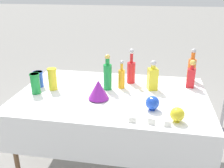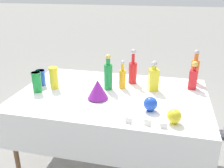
{
  "view_description": "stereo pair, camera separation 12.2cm",
  "coord_description": "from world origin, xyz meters",
  "px_view_note": "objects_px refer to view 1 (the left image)",
  "views": [
    {
      "loc": [
        0.38,
        -2.16,
        1.74
      ],
      "look_at": [
        0.0,
        0.0,
        0.86
      ],
      "focal_mm": 40.0,
      "sensor_mm": 36.0,
      "label": 1
    },
    {
      "loc": [
        0.5,
        -2.13,
        1.74
      ],
      "look_at": [
        0.0,
        0.0,
        0.86
      ],
      "focal_mm": 40.0,
      "sensor_mm": 36.0,
      "label": 2
    }
  ],
  "objects_px": {
    "slender_vase_1": "(38,79)",
    "round_bowl_1": "(152,103)",
    "tall_bottle_3": "(192,68)",
    "square_decanter_0": "(191,75)",
    "round_bowl_0": "(177,114)",
    "slender_vase_0": "(52,79)",
    "tall_bottle_0": "(131,70)",
    "tall_bottle_2": "(122,77)",
    "slender_vase_2": "(35,83)",
    "tall_bottle_1": "(108,75)",
    "fluted_vase_0": "(98,89)",
    "square_decanter_1": "(153,77)"
  },
  "relations": [
    {
      "from": "tall_bottle_0",
      "to": "round_bowl_1",
      "type": "relative_size",
      "value": 2.98
    },
    {
      "from": "tall_bottle_1",
      "to": "round_bowl_1",
      "type": "bearing_deg",
      "value": -39.46
    },
    {
      "from": "tall_bottle_0",
      "to": "slender_vase_1",
      "type": "height_order",
      "value": "tall_bottle_0"
    },
    {
      "from": "fluted_vase_0",
      "to": "tall_bottle_2",
      "type": "bearing_deg",
      "value": 61.34
    },
    {
      "from": "tall_bottle_3",
      "to": "round_bowl_0",
      "type": "relative_size",
      "value": 3.02
    },
    {
      "from": "slender_vase_0",
      "to": "round_bowl_0",
      "type": "distance_m",
      "value": 1.25
    },
    {
      "from": "tall_bottle_3",
      "to": "square_decanter_1",
      "type": "distance_m",
      "value": 0.52
    },
    {
      "from": "slender_vase_1",
      "to": "round_bowl_0",
      "type": "xyz_separation_m",
      "value": [
        1.35,
        -0.47,
        -0.02
      ]
    },
    {
      "from": "tall_bottle_0",
      "to": "tall_bottle_2",
      "type": "relative_size",
      "value": 1.27
    },
    {
      "from": "square_decanter_0",
      "to": "round_bowl_0",
      "type": "relative_size",
      "value": 2.45
    },
    {
      "from": "tall_bottle_1",
      "to": "fluted_vase_0",
      "type": "xyz_separation_m",
      "value": [
        -0.04,
        -0.25,
        -0.05
      ]
    },
    {
      "from": "tall_bottle_3",
      "to": "fluted_vase_0",
      "type": "height_order",
      "value": "tall_bottle_3"
    },
    {
      "from": "tall_bottle_3",
      "to": "tall_bottle_2",
      "type": "bearing_deg",
      "value": -155.0
    },
    {
      "from": "slender_vase_1",
      "to": "tall_bottle_3",
      "type": "bearing_deg",
      "value": 16.2
    },
    {
      "from": "round_bowl_1",
      "to": "slender_vase_1",
      "type": "bearing_deg",
      "value": 164.89
    },
    {
      "from": "tall_bottle_2",
      "to": "square_decanter_0",
      "type": "distance_m",
      "value": 0.7
    },
    {
      "from": "tall_bottle_0",
      "to": "tall_bottle_1",
      "type": "height_order",
      "value": "tall_bottle_0"
    },
    {
      "from": "round_bowl_1",
      "to": "square_decanter_0",
      "type": "bearing_deg",
      "value": 57.35
    },
    {
      "from": "square_decanter_0",
      "to": "fluted_vase_0",
      "type": "height_order",
      "value": "square_decanter_0"
    },
    {
      "from": "square_decanter_0",
      "to": "slender_vase_1",
      "type": "distance_m",
      "value": 1.55
    },
    {
      "from": "tall_bottle_0",
      "to": "square_decanter_0",
      "type": "bearing_deg",
      "value": -1.62
    },
    {
      "from": "square_decanter_1",
      "to": "tall_bottle_3",
      "type": "bearing_deg",
      "value": 38.24
    },
    {
      "from": "tall_bottle_0",
      "to": "tall_bottle_2",
      "type": "xyz_separation_m",
      "value": [
        -0.08,
        -0.16,
        -0.03
      ]
    },
    {
      "from": "slender_vase_0",
      "to": "slender_vase_2",
      "type": "bearing_deg",
      "value": -136.49
    },
    {
      "from": "slender_vase_1",
      "to": "round_bowl_1",
      "type": "distance_m",
      "value": 1.2
    },
    {
      "from": "round_bowl_1",
      "to": "round_bowl_0",
      "type": "bearing_deg",
      "value": -40.05
    },
    {
      "from": "tall_bottle_0",
      "to": "square_decanter_0",
      "type": "relative_size",
      "value": 1.28
    },
    {
      "from": "tall_bottle_3",
      "to": "square_decanter_0",
      "type": "xyz_separation_m",
      "value": [
        -0.02,
        -0.19,
        -0.02
      ]
    },
    {
      "from": "fluted_vase_0",
      "to": "round_bowl_1",
      "type": "bearing_deg",
      "value": -14.36
    },
    {
      "from": "square_decanter_0",
      "to": "slender_vase_2",
      "type": "bearing_deg",
      "value": -164.0
    },
    {
      "from": "square_decanter_1",
      "to": "round_bowl_0",
      "type": "relative_size",
      "value": 2.57
    },
    {
      "from": "round_bowl_0",
      "to": "tall_bottle_1",
      "type": "bearing_deg",
      "value": 140.36
    },
    {
      "from": "tall_bottle_1",
      "to": "tall_bottle_2",
      "type": "relative_size",
      "value": 1.24
    },
    {
      "from": "slender_vase_1",
      "to": "tall_bottle_0",
      "type": "bearing_deg",
      "value": 16.86
    },
    {
      "from": "round_bowl_0",
      "to": "slender_vase_2",
      "type": "bearing_deg",
      "value": 166.58
    },
    {
      "from": "slender_vase_1",
      "to": "square_decanter_1",
      "type": "bearing_deg",
      "value": 6.52
    },
    {
      "from": "tall_bottle_2",
      "to": "round_bowl_0",
      "type": "bearing_deg",
      "value": -49.09
    },
    {
      "from": "tall_bottle_3",
      "to": "square_decanter_0",
      "type": "distance_m",
      "value": 0.19
    },
    {
      "from": "slender_vase_0",
      "to": "round_bowl_0",
      "type": "height_order",
      "value": "slender_vase_0"
    },
    {
      "from": "tall_bottle_2",
      "to": "slender_vase_2",
      "type": "relative_size",
      "value": 1.45
    },
    {
      "from": "square_decanter_1",
      "to": "square_decanter_0",
      "type": "bearing_deg",
      "value": 18.79
    },
    {
      "from": "slender_vase_0",
      "to": "slender_vase_1",
      "type": "bearing_deg",
      "value": 165.35
    },
    {
      "from": "tall_bottle_1",
      "to": "slender_vase_1",
      "type": "bearing_deg",
      "value": -175.19
    },
    {
      "from": "square_decanter_0",
      "to": "slender_vase_0",
      "type": "distance_m",
      "value": 1.39
    },
    {
      "from": "tall_bottle_2",
      "to": "tall_bottle_3",
      "type": "relative_size",
      "value": 0.81
    },
    {
      "from": "slender_vase_1",
      "to": "slender_vase_2",
      "type": "height_order",
      "value": "slender_vase_2"
    },
    {
      "from": "tall_bottle_3",
      "to": "tall_bottle_0",
      "type": "bearing_deg",
      "value": -164.75
    },
    {
      "from": "tall_bottle_1",
      "to": "square_decanter_1",
      "type": "xyz_separation_m",
      "value": [
        0.44,
        0.07,
        -0.02
      ]
    },
    {
      "from": "tall_bottle_1",
      "to": "square_decanter_1",
      "type": "bearing_deg",
      "value": 9.25
    },
    {
      "from": "square_decanter_0",
      "to": "slender_vase_2",
      "type": "xyz_separation_m",
      "value": [
        -1.48,
        -0.42,
        -0.02
      ]
    }
  ]
}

